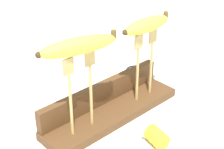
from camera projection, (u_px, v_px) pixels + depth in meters
name	position (u px, v px, depth m)	size (l,w,h in m)	color
ground_plane	(112.00, 116.00, 0.91)	(3.00, 3.00, 0.00)	silver
wooden_board	(112.00, 112.00, 0.91)	(0.39, 0.10, 0.02)	brown
board_backstop	(101.00, 93.00, 0.92)	(0.38, 0.02, 0.06)	brown
fork_stand_left	(80.00, 86.00, 0.78)	(0.08, 0.01, 0.19)	tan
fork_stand_right	(145.00, 59.00, 0.91)	(0.08, 0.01, 0.18)	tan
banana_raised_left	(78.00, 46.00, 0.73)	(0.18, 0.08, 0.04)	#DBD147
banana_raised_right	(147.00, 25.00, 0.86)	(0.15, 0.04, 0.04)	#DBD147
banana_chunk_near	(156.00, 137.00, 0.81)	(0.05, 0.06, 0.04)	yellow
wire_coil	(136.00, 70.00, 1.13)	(0.07, 0.07, 0.01)	black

